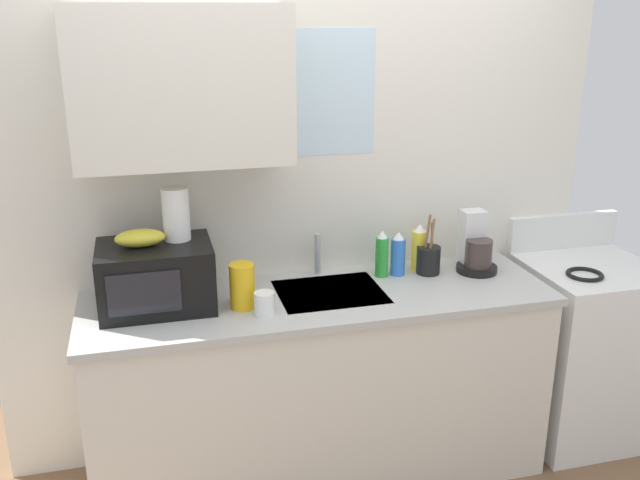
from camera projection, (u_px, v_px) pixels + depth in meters
kitchen_wall_assembly at (281, 177)px, 3.11m from camera, size 2.81×0.42×2.50m
counter_unit at (320, 384)px, 3.14m from camera, size 2.04×0.63×0.90m
sink_faucet at (317, 254)px, 3.20m from camera, size 0.03×0.03×0.20m
stove_range at (582, 348)px, 3.47m from camera, size 0.60×0.60×1.08m
microwave at (156, 276)px, 2.84m from camera, size 0.46×0.35×0.27m
banana_bunch at (140, 238)px, 2.77m from camera, size 0.20×0.11×0.07m
paper_towel_roll at (176, 214)px, 2.83m from camera, size 0.11×0.11×0.22m
coffee_maker at (475, 249)px, 3.26m from camera, size 0.19×0.21×0.28m
dish_soap_bottle_green at (382, 255)px, 3.18m from camera, size 0.06×0.06×0.22m
dish_soap_bottle_blue at (398, 255)px, 3.20m from camera, size 0.07×0.07×0.21m
dish_soap_bottle_yellow at (419, 248)px, 3.25m from camera, size 0.07×0.07×0.23m
cereal_canister at (242, 286)px, 2.84m from camera, size 0.10×0.10×0.19m
mug_white at (264, 303)px, 2.79m from camera, size 0.08×0.08×0.09m
utensil_crock at (428, 259)px, 3.22m from camera, size 0.11×0.11×0.29m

